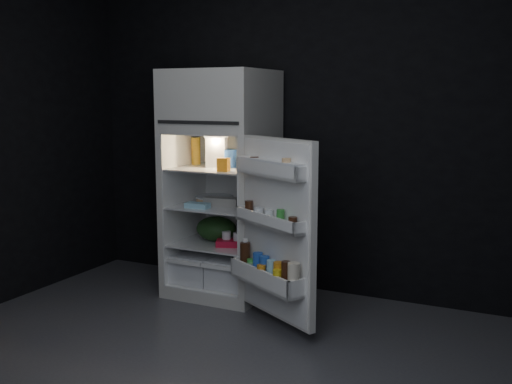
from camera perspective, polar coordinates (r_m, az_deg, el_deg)
The scene contains 17 objects.
floor at distance 3.64m, azimuth -4.93°, elevation -16.62°, with size 4.00×3.40×0.00m, color #49494E.
wall_back at distance 4.82m, azimuth 5.27°, elevation 6.35°, with size 4.00×0.00×2.70m, color black.
refrigerator at distance 4.77m, azimuth -3.20°, elevation 1.58°, with size 0.76×0.71×1.78m.
fridge_door at distance 4.00m, azimuth 1.77°, elevation -3.86°, with size 0.72×0.53×1.22m.
milk_jug at distance 4.73m, azimuth -3.74°, elevation 3.84°, with size 0.15×0.15×0.24m, color white.
mayo_jar at distance 4.69m, azimuth -2.57°, elevation 3.19°, with size 0.12×0.12×0.14m, color #2150B4.
jam_jar at distance 4.57m, azimuth -0.90°, elevation 2.98°, with size 0.10×0.10×0.13m, color #321A0E.
amber_bottle at distance 4.93m, azimuth -5.75°, elevation 3.91°, with size 0.07×0.07×0.22m, color gold.
small_carton at distance 4.46m, azimuth -3.12°, elevation 2.62°, with size 0.09×0.06×0.10m, color orange.
egg_carton at distance 4.68m, azimuth -3.32°, elevation -0.96°, with size 0.27×0.10×0.07m, color gray.
pie at distance 4.88m, azimuth -3.97°, elevation -0.74°, with size 0.30×0.30×0.04m, color tan.
flat_package at distance 4.64m, azimuth -5.60°, elevation -1.28°, with size 0.19×0.09×0.04m, color #91CCE1.
wrapped_pkg at distance 4.83m, azimuth -0.69°, elevation -0.77°, with size 0.11×0.09×0.05m, color beige.
produce_bag at distance 4.84m, azimuth -3.80°, elevation -3.51°, with size 0.33×0.28×0.20m, color #193815.
yogurt_tray at distance 4.67m, azimuth -2.18°, elevation -4.86°, with size 0.26×0.14×0.05m, color #B90F29.
small_can_red at distance 4.88m, azimuth -0.68°, elevation -4.01°, with size 0.07×0.07×0.09m, color #B90F29.
small_can_silver at distance 4.82m, azimuth 0.33°, elevation -4.17°, with size 0.07×0.07×0.09m, color white.
Camera 1 is at (1.69, -2.81, 1.58)m, focal length 42.00 mm.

